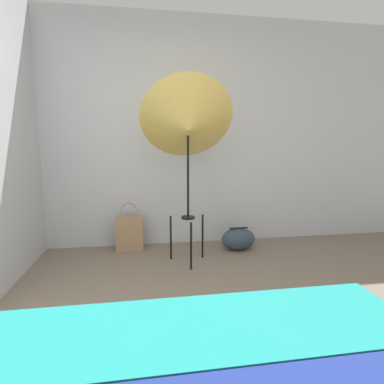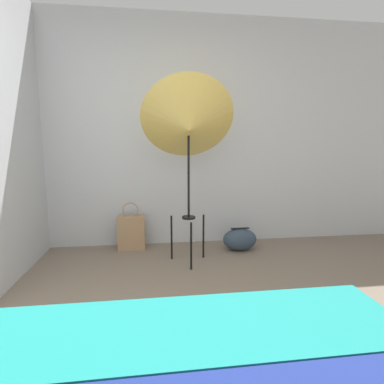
{
  "view_description": "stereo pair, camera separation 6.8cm",
  "coord_description": "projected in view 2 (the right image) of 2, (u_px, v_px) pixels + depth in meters",
  "views": [
    {
      "loc": [
        -0.09,
        -1.18,
        1.17
      ],
      "look_at": [
        0.32,
        1.45,
        0.75
      ],
      "focal_mm": 28.0,
      "sensor_mm": 36.0,
      "label": 1
    },
    {
      "loc": [
        -0.02,
        -1.19,
        1.17
      ],
      "look_at": [
        0.32,
        1.45,
        0.75
      ],
      "focal_mm": 28.0,
      "sensor_mm": 36.0,
      "label": 2
    }
  ],
  "objects": [
    {
      "name": "duffel_bag",
      "position": [
        240.0,
        239.0,
        3.35
      ],
      "size": [
        0.38,
        0.25,
        0.26
      ],
      "color": "#2D3D4C",
      "rests_on": "ground_plane"
    },
    {
      "name": "photo_umbrella",
      "position": [
        189.0,
        125.0,
        2.82
      ],
      "size": [
        0.91,
        0.7,
        1.8
      ],
      "color": "black",
      "rests_on": "ground_plane"
    },
    {
      "name": "wall_back",
      "position": [
        154.0,
        133.0,
        3.42
      ],
      "size": [
        8.0,
        0.05,
        2.6
      ],
      "color": "#B7BCC1",
      "rests_on": "ground_plane"
    },
    {
      "name": "tote_bag",
      "position": [
        131.0,
        232.0,
        3.37
      ],
      "size": [
        0.3,
        0.15,
        0.54
      ],
      "color": "#9E7A56",
      "rests_on": "ground_plane"
    }
  ]
}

